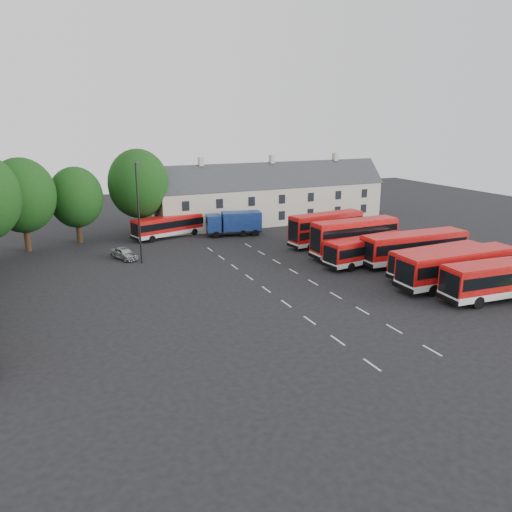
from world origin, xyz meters
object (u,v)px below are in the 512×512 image
object	(u,v)px
lamppost	(139,211)
box_truck	(235,222)
silver_car	(124,253)
bus_row_a	(504,276)
bus_dd_south	(355,236)

from	to	relation	value
lamppost	box_truck	bearing A→B (deg)	30.29
silver_car	lamppost	distance (m)	5.87
silver_car	lamppost	world-z (taller)	lamppost
bus_row_a	silver_car	bearing A→B (deg)	140.73
silver_car	bus_row_a	bearing A→B (deg)	-66.15
bus_row_a	bus_dd_south	xyz separation A→B (m)	(-3.92, 16.83, 0.41)
bus_row_a	silver_car	size ratio (longest dim) A/B	3.10
bus_row_a	box_truck	world-z (taller)	bus_row_a
bus_dd_south	box_truck	distance (m)	17.66
lamppost	bus_dd_south	bearing A→B (deg)	-17.47
box_truck	silver_car	size ratio (longest dim) A/B	1.95
silver_car	lamppost	bearing A→B (deg)	-82.38
bus_row_a	lamppost	xyz separation A→B (m)	(-26.65, 23.98, 3.76)
bus_dd_south	silver_car	xyz separation A→B (m)	(-24.18, 9.63, -1.77)
bus_dd_south	box_truck	world-z (taller)	bus_dd_south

